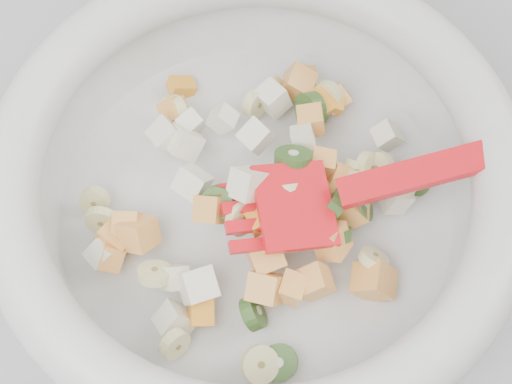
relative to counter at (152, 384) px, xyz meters
name	(u,v)px	position (x,y,z in m)	size (l,w,h in m)	color
counter	(152,384)	(0.00, 0.00, 0.00)	(2.00, 0.60, 0.90)	#9D9CA1
mixing_bowl	(257,186)	(0.14, -0.02, 0.51)	(0.44, 0.38, 0.12)	silver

